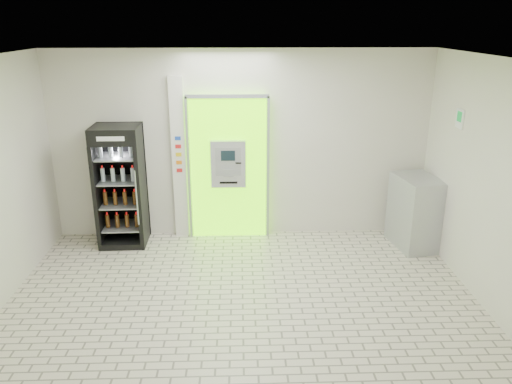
{
  "coord_description": "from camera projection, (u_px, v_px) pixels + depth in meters",
  "views": [
    {
      "loc": [
        -0.02,
        -5.24,
        3.4
      ],
      "look_at": [
        0.2,
        1.2,
        1.16
      ],
      "focal_mm": 35.0,
      "sensor_mm": 36.0,
      "label": 1
    }
  ],
  "objects": [
    {
      "name": "pillar",
      "position": [
        179.0,
        159.0,
        7.92
      ],
      "size": [
        0.22,
        0.11,
        2.6
      ],
      "color": "silver",
      "rests_on": "ground"
    },
    {
      "name": "steel_cabinet",
      "position": [
        415.0,
        212.0,
        7.76
      ],
      "size": [
        0.7,
        0.93,
        1.13
      ],
      "rotation": [
        0.0,
        0.0,
        0.17
      ],
      "color": "#A7AAAF",
      "rests_on": "ground"
    },
    {
      "name": "exit_sign",
      "position": [
        460.0,
        119.0,
        6.79
      ],
      "size": [
        0.02,
        0.22,
        0.26
      ],
      "color": "white",
      "rests_on": "room_shell"
    },
    {
      "name": "ground",
      "position": [
        243.0,
        315.0,
        6.06
      ],
      "size": [
        6.0,
        6.0,
        0.0
      ],
      "primitive_type": "plane",
      "color": "beige",
      "rests_on": "ground"
    },
    {
      "name": "room_shell",
      "position": [
        242.0,
        170.0,
        5.46
      ],
      "size": [
        6.0,
        6.0,
        6.0
      ],
      "color": "silver",
      "rests_on": "ground"
    },
    {
      "name": "beverage_cooler",
      "position": [
        121.0,
        188.0,
        7.77
      ],
      "size": [
        0.73,
        0.69,
        1.9
      ],
      "rotation": [
        0.0,
        0.0,
        0.02
      ],
      "color": "black",
      "rests_on": "ground"
    },
    {
      "name": "atm_assembly",
      "position": [
        228.0,
        167.0,
        7.95
      ],
      "size": [
        1.3,
        0.24,
        2.33
      ],
      "color": "#61E600",
      "rests_on": "ground"
    }
  ]
}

